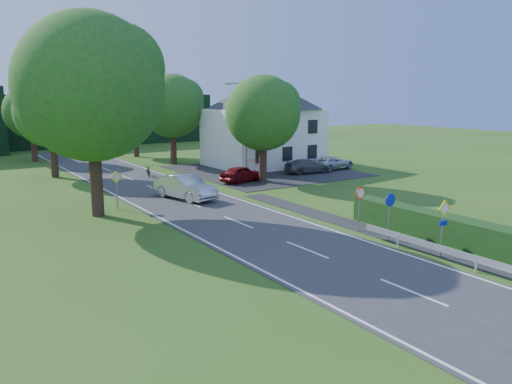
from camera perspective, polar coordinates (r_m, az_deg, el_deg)
road at (r=29.52m, az=-4.09°, el=-2.68°), size 7.00×80.00×0.04m
parking_pad at (r=46.60m, az=0.86°, el=2.44°), size 14.00×16.00×0.04m
line_edge_left at (r=28.11m, az=-9.87°, el=-3.47°), size 0.12×80.00×0.01m
line_edge_right at (r=31.19m, az=1.11°, el=-1.85°), size 0.12×80.00×0.01m
line_centre at (r=29.51m, az=-4.09°, el=-2.63°), size 0.12×80.00×0.01m
tree_main at (r=30.11m, az=-18.21°, el=8.24°), size 9.40×9.40×11.64m
tree_left_far at (r=45.97m, az=-22.32°, el=6.85°), size 7.00×7.00×8.58m
tree_right_far at (r=51.55m, az=-9.53°, el=8.18°), size 7.40×7.40×9.09m
tree_left_back at (r=57.86m, az=-24.23°, el=7.16°), size 6.60×6.60×8.07m
tree_right_back at (r=58.62m, az=-13.65°, el=7.61°), size 6.20×6.20×7.56m
tree_right_mid at (r=40.06m, az=0.79°, el=7.17°), size 7.00×7.00×8.58m
treeline_right at (r=74.42m, az=-16.47°, el=7.93°), size 30.00×5.00×7.00m
house_white at (r=49.74m, az=0.82°, el=8.07°), size 10.60×8.40×8.60m
streetlight at (r=41.48m, az=-1.28°, el=7.54°), size 2.03×0.18×8.00m
sign_priority_right at (r=23.09m, az=20.64°, el=-2.75°), size 0.78×0.09×2.59m
sign_roundabout at (r=24.92m, az=15.05°, el=-1.72°), size 0.64×0.08×2.37m
sign_speed_limit at (r=26.22m, az=11.81°, el=-0.73°), size 0.64×0.11×2.37m
sign_priority_left at (r=31.90m, az=-15.66°, el=1.09°), size 0.78×0.09×2.44m
moving_car at (r=34.14m, az=-8.12°, el=0.57°), size 2.90×5.27×1.64m
motorcycle at (r=44.21m, az=-12.20°, el=2.42°), size 1.22×2.09×1.04m
parked_car_red at (r=40.49m, az=-1.69°, el=2.10°), size 4.17×2.55×1.33m
parked_car_silver_a at (r=47.82m, az=-0.32°, el=3.72°), size 5.46×3.30×1.70m
parked_car_grey at (r=45.28m, az=5.91°, el=2.96°), size 4.57×2.39×1.26m
parked_car_silver_b at (r=47.94m, az=8.79°, el=3.33°), size 4.67×2.54×1.24m
parasol at (r=41.82m, az=-0.05°, el=2.71°), size 2.60×2.62×1.79m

